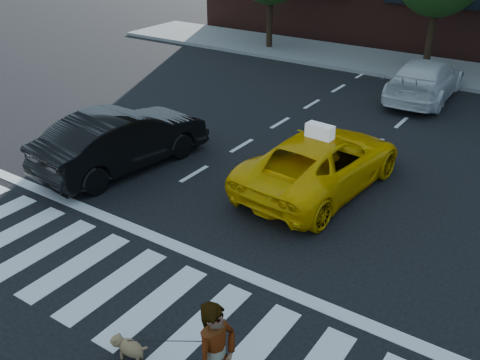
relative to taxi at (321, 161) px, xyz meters
The scene contains 10 objects.
ground 5.78m from the taxi, 104.13° to the right, with size 120.00×120.00×0.00m, color black.
crosswalk 5.77m from the taxi, 104.13° to the right, with size 13.00×2.40×0.01m, color silver.
stop_line 4.26m from the taxi, 109.47° to the right, with size 12.00×0.30×0.01m, color silver.
sidewalk_far 12.04m from the taxi, 96.69° to the left, with size 30.00×4.00×0.15m, color slate.
taxi is the anchor object (origin of this frame).
black_sedan 5.13m from the taxi, 159.05° to the right, with size 1.65×4.73×1.56m, color black.
white_suv 8.22m from the taxi, 90.00° to the left, with size 1.96×4.83×1.40m, color silver.
woman 6.90m from the taxi, 75.04° to the right, with size 0.65×0.43×1.80m, color #999999.
dog 6.69m from the taxi, 89.14° to the right, with size 0.65×0.35×0.37m.
taxi_sign 0.87m from the taxi, 90.00° to the right, with size 0.65×0.28×0.32m, color white.
Camera 1 is at (6.29, -5.16, 6.14)m, focal length 40.00 mm.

